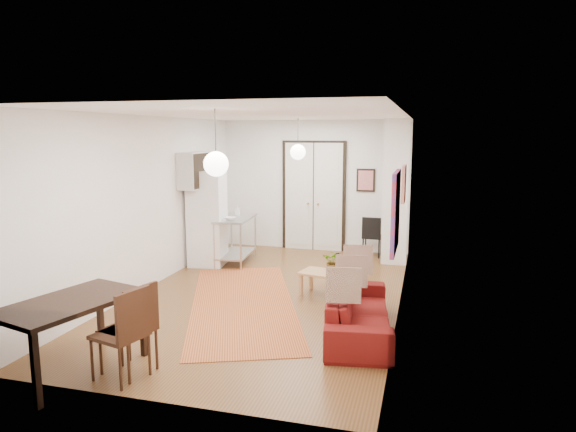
% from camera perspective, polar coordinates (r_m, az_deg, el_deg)
% --- Properties ---
extents(floor, '(7.00, 7.00, 0.00)m').
position_cam_1_polar(floor, '(8.48, -2.28, -8.76)').
color(floor, brown).
rests_on(floor, ground).
extents(ceiling, '(4.20, 7.00, 0.02)m').
position_cam_1_polar(ceiling, '(8.07, -2.41, 11.23)').
color(ceiling, white).
rests_on(ceiling, wall_back).
extents(wall_back, '(4.20, 0.02, 2.90)m').
position_cam_1_polar(wall_back, '(11.51, 2.92, 3.39)').
color(wall_back, white).
rests_on(wall_back, floor).
extents(wall_front, '(4.20, 0.02, 2.90)m').
position_cam_1_polar(wall_front, '(4.98, -14.60, -4.62)').
color(wall_front, white).
rests_on(wall_front, floor).
extents(wall_left, '(0.02, 7.00, 2.90)m').
position_cam_1_polar(wall_left, '(9.00, -15.20, 1.45)').
color(wall_left, white).
rests_on(wall_left, floor).
extents(wall_right, '(0.02, 7.00, 2.90)m').
position_cam_1_polar(wall_right, '(7.78, 12.57, 0.38)').
color(wall_right, white).
rests_on(wall_right, floor).
extents(double_doors, '(1.44, 0.06, 2.50)m').
position_cam_1_polar(double_doors, '(11.49, 2.87, 2.13)').
color(double_doors, silver).
rests_on(double_doors, wall_back).
extents(stub_partition, '(0.50, 0.10, 2.90)m').
position_cam_1_polar(stub_partition, '(10.32, 11.88, 2.53)').
color(stub_partition, white).
rests_on(stub_partition, floor).
extents(wall_cabinet, '(0.35, 1.00, 0.70)m').
position_cam_1_polar(wall_cabinet, '(10.19, -10.16, 5.05)').
color(wall_cabinet, silver).
rests_on(wall_cabinet, wall_left).
extents(painting_popart, '(0.05, 1.00, 1.00)m').
position_cam_1_polar(painting_popart, '(6.52, 11.87, 0.50)').
color(painting_popart, red).
rests_on(painting_popart, wall_right).
extents(painting_abstract, '(0.05, 0.50, 0.60)m').
position_cam_1_polar(painting_abstract, '(8.53, 12.75, 3.50)').
color(painting_abstract, beige).
rests_on(painting_abstract, wall_right).
extents(poster_back, '(0.40, 0.03, 0.50)m').
position_cam_1_polar(poster_back, '(11.28, 8.63, 3.94)').
color(poster_back, red).
rests_on(poster_back, wall_back).
extents(print_left, '(0.03, 0.44, 0.54)m').
position_cam_1_polar(print_left, '(10.70, -9.75, 5.52)').
color(print_left, '#A26643').
rests_on(print_left, wall_left).
extents(pendant_back, '(0.30, 0.30, 0.80)m').
position_cam_1_polar(pendant_back, '(10.00, 1.11, 7.12)').
color(pendant_back, white).
rests_on(pendant_back, ceiling).
extents(pendant_front, '(0.30, 0.30, 0.80)m').
position_cam_1_polar(pendant_front, '(6.20, -8.00, 5.75)').
color(pendant_front, white).
rests_on(pendant_front, ceiling).
extents(kilim_rug, '(2.94, 4.38, 0.01)m').
position_cam_1_polar(kilim_rug, '(8.11, -5.06, -9.60)').
color(kilim_rug, '#C16030').
rests_on(kilim_rug, floor).
extents(sofa, '(1.09, 2.15, 0.60)m').
position_cam_1_polar(sofa, '(6.91, 7.80, -10.44)').
color(sofa, maroon).
rests_on(sofa, floor).
extents(coffee_table, '(0.96, 0.67, 0.39)m').
position_cam_1_polar(coffee_table, '(8.36, 4.44, -6.62)').
color(coffee_table, tan).
rests_on(coffee_table, floor).
extents(potted_plant, '(0.40, 0.36, 0.38)m').
position_cam_1_polar(potted_plant, '(8.28, 5.14, -5.06)').
color(potted_plant, '#31632C').
rests_on(potted_plant, coffee_table).
extents(kitchen_counter, '(0.70, 1.26, 0.93)m').
position_cam_1_polar(kitchen_counter, '(10.45, -5.84, -1.93)').
color(kitchen_counter, '#B8BBBD').
rests_on(kitchen_counter, floor).
extents(bowl, '(0.24, 0.24, 0.05)m').
position_cam_1_polar(bowl, '(10.11, -6.48, -0.27)').
color(bowl, silver).
rests_on(bowl, kitchen_counter).
extents(soap_bottle, '(0.10, 0.09, 0.19)m').
position_cam_1_polar(soap_bottle, '(10.62, -5.64, 0.58)').
color(soap_bottle, teal).
rests_on(soap_bottle, kitchen_counter).
extents(fridge, '(0.75, 0.75, 1.89)m').
position_cam_1_polar(fridge, '(10.30, -8.96, -0.23)').
color(fridge, white).
rests_on(fridge, floor).
extents(dining_table, '(1.20, 1.65, 0.82)m').
position_cam_1_polar(dining_table, '(6.15, -23.04, -9.41)').
color(dining_table, black).
rests_on(dining_table, floor).
extents(dining_chair_near, '(0.59, 0.74, 1.02)m').
position_cam_1_polar(dining_chair_near, '(6.05, -16.89, -10.75)').
color(dining_chair_near, '#3C2213').
rests_on(dining_chair_near, floor).
extents(dining_chair_far, '(0.59, 0.74, 1.02)m').
position_cam_1_polar(dining_chair_far, '(5.93, -17.68, -11.20)').
color(dining_chair_far, '#3C2213').
rests_on(dining_chair_far, floor).
extents(black_side_chair, '(0.41, 0.41, 0.87)m').
position_cam_1_polar(black_side_chair, '(11.17, 9.41, -1.80)').
color(black_side_chair, black).
rests_on(black_side_chair, floor).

